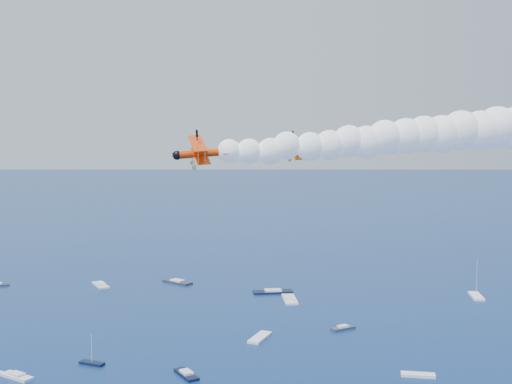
{
  "coord_description": "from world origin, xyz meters",
  "views": [
    {
      "loc": [
        -2.72,
        -69.16,
        59.9
      ],
      "look_at": [
        5.39,
        25.38,
        50.94
      ],
      "focal_mm": 46.2,
      "sensor_mm": 36.0,
      "label": 1
    }
  ],
  "objects": [
    {
      "name": "spectator_boats",
      "position": [
        2.3,
        115.35,
        0.35
      ],
      "size": [
        216.45,
        180.3,
        0.7
      ],
      "color": "black",
      "rests_on": "ground"
    },
    {
      "name": "biplane_lead",
      "position": [
        13.18,
        39.08,
        56.83
      ],
      "size": [
        8.37,
        10.09,
        8.0
      ],
      "primitive_type": null,
      "rotation": [
        -0.35,
        0.07,
        3.24
      ],
      "color": "#FF5605"
    },
    {
      "name": "smoke_trail_trail",
      "position": [
        23.87,
        14.36,
        59.02
      ],
      "size": [
        53.62,
        16.3,
        10.18
      ],
      "primitive_type": null,
      "rotation": [
        0.0,
        0.0,
        3.24
      ],
      "color": "white"
    },
    {
      "name": "smoke_trail_lead",
      "position": [
        39.46,
        41.54,
        58.81
      ],
      "size": [
        53.57,
        15.48,
        10.18
      ],
      "primitive_type": null,
      "rotation": [
        0.0,
        0.0,
        3.24
      ],
      "color": "white"
    },
    {
      "name": "biplane_trail",
      "position": [
        -2.4,
        11.67,
        57.04
      ],
      "size": [
        8.09,
        9.45,
        6.9
      ],
      "primitive_type": null,
      "rotation": [
        -0.23,
        0.07,
        3.24
      ],
      "color": "red"
    }
  ]
}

